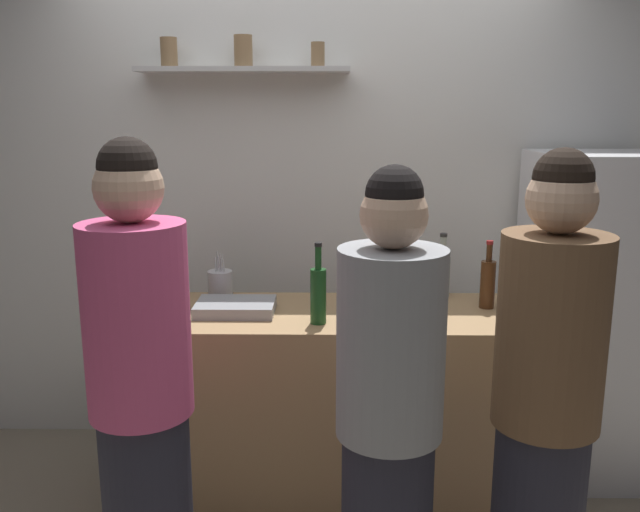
{
  "coord_description": "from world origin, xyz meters",
  "views": [
    {
      "loc": [
        0.07,
        -2.25,
        1.78
      ],
      "look_at": [
        0.04,
        0.54,
        1.16
      ],
      "focal_mm": 37.22,
      "sensor_mm": 36.0,
      "label": 1
    }
  ],
  "objects": [
    {
      "name": "utensil_holder",
      "position": [
        -0.44,
        0.76,
        0.98
      ],
      "size": [
        0.12,
        0.12,
        0.22
      ],
      "color": "#B2B2B7",
      "rests_on": "counter"
    },
    {
      "name": "wine_bottle_amber_glass",
      "position": [
        0.78,
        0.61,
        1.03
      ],
      "size": [
        0.07,
        0.07,
        0.31
      ],
      "color": "#472814",
      "rests_on": "counter"
    },
    {
      "name": "person_brown_jacket",
      "position": [
        0.77,
        -0.26,
        0.83
      ],
      "size": [
        0.34,
        0.34,
        1.67
      ],
      "rotation": [
        0.0,
        0.0,
        1.26
      ],
      "color": "#262633",
      "rests_on": "ground"
    },
    {
      "name": "refrigerator",
      "position": [
        1.34,
        0.85,
        0.79
      ],
      "size": [
        0.59,
        0.63,
        1.58
      ],
      "color": "white",
      "rests_on": "ground"
    },
    {
      "name": "wine_bottle_pale_glass",
      "position": [
        0.61,
        0.79,
        1.02
      ],
      "size": [
        0.07,
        0.07,
        0.3
      ],
      "color": "#B2BFB2",
      "rests_on": "counter"
    },
    {
      "name": "baking_pan",
      "position": [
        -0.33,
        0.52,
        0.94
      ],
      "size": [
        0.34,
        0.24,
        0.05
      ],
      "primitive_type": "cube",
      "color": "gray",
      "rests_on": "counter"
    },
    {
      "name": "wine_bottle_dark_glass",
      "position": [
        0.22,
        0.4,
        1.01
      ],
      "size": [
        0.08,
        0.08,
        0.27
      ],
      "color": "black",
      "rests_on": "counter"
    },
    {
      "name": "back_wall_assembly",
      "position": [
        -0.0,
        1.25,
        1.3
      ],
      "size": [
        4.8,
        0.32,
        2.6
      ],
      "color": "white",
      "rests_on": "ground"
    },
    {
      "name": "counter",
      "position": [
        0.04,
        0.54,
        0.46
      ],
      "size": [
        1.71,
        0.61,
        0.91
      ],
      "primitive_type": "cube",
      "color": "#9E7A51",
      "rests_on": "ground"
    },
    {
      "name": "person_grey_hoodie",
      "position": [
        0.27,
        -0.29,
        0.8
      ],
      "size": [
        0.34,
        0.34,
        1.62
      ],
      "rotation": [
        0.0,
        0.0,
        2.15
      ],
      "color": "#262633",
      "rests_on": "ground"
    },
    {
      "name": "person_pink_top",
      "position": [
        -0.54,
        -0.23,
        0.84
      ],
      "size": [
        0.34,
        0.34,
        1.7
      ],
      "rotation": [
        0.0,
        0.0,
        5.6
      ],
      "color": "#262633",
      "rests_on": "ground"
    },
    {
      "name": "water_bottle_plastic",
      "position": [
        0.39,
        0.42,
        1.03
      ],
      "size": [
        0.08,
        0.08,
        0.26
      ],
      "color": "silver",
      "rests_on": "counter"
    },
    {
      "name": "wine_bottle_green_glass",
      "position": [
        0.03,
        0.38,
        1.04
      ],
      "size": [
        0.07,
        0.07,
        0.34
      ],
      "color": "#19471E",
      "rests_on": "counter"
    }
  ]
}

